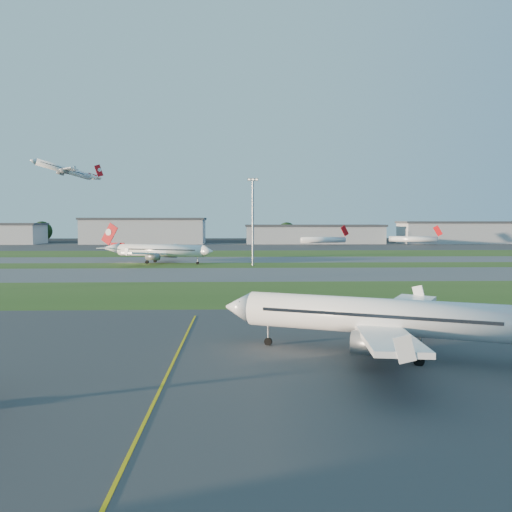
{
  "coord_description": "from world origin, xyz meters",
  "views": [
    {
      "loc": [
        11.31,
        -38.91,
        13.23
      ],
      "look_at": [
        14.11,
        50.2,
        7.0
      ],
      "focal_mm": 35.0,
      "sensor_mm": 36.0,
      "label": 1
    }
  ],
  "objects_px": {
    "mini_jet_near": "(324,240)",
    "light_mast_centre": "(253,216)",
    "airliner_taxiing": "(160,251)",
    "mini_jet_far": "(413,239)",
    "airliner_parked": "(389,318)"
  },
  "relations": [
    {
      "from": "mini_jet_near",
      "to": "light_mast_centre",
      "type": "height_order",
      "value": "light_mast_centre"
    },
    {
      "from": "mini_jet_far",
      "to": "light_mast_centre",
      "type": "relative_size",
      "value": 0.99
    },
    {
      "from": "mini_jet_near",
      "to": "light_mast_centre",
      "type": "xyz_separation_m",
      "value": [
        -41.05,
        -119.31,
        11.53
      ]
    },
    {
      "from": "mini_jet_far",
      "to": "mini_jet_near",
      "type": "bearing_deg",
      "value": -141.07
    },
    {
      "from": "light_mast_centre",
      "to": "mini_jet_near",
      "type": "bearing_deg",
      "value": 71.01
    },
    {
      "from": "airliner_parked",
      "to": "mini_jet_near",
      "type": "distance_m",
      "value": 220.63
    },
    {
      "from": "light_mast_centre",
      "to": "airliner_parked",
      "type": "bearing_deg",
      "value": -83.77
    },
    {
      "from": "mini_jet_far",
      "to": "light_mast_centre",
      "type": "distance_m",
      "value": 157.99
    },
    {
      "from": "airliner_parked",
      "to": "mini_jet_far",
      "type": "relative_size",
      "value": 1.29
    },
    {
      "from": "mini_jet_near",
      "to": "light_mast_centre",
      "type": "relative_size",
      "value": 1.07
    },
    {
      "from": "airliner_parked",
      "to": "airliner_taxiing",
      "type": "xyz_separation_m",
      "value": [
        -39.89,
        109.36,
        0.19
      ]
    },
    {
      "from": "mini_jet_far",
      "to": "airliner_parked",
      "type": "bearing_deg",
      "value": -79.87
    },
    {
      "from": "airliner_parked",
      "to": "airliner_taxiing",
      "type": "height_order",
      "value": "airliner_taxiing"
    },
    {
      "from": "airliner_taxiing",
      "to": "light_mast_centre",
      "type": "relative_size",
      "value": 1.35
    },
    {
      "from": "mini_jet_far",
      "to": "light_mast_centre",
      "type": "xyz_separation_m",
      "value": [
        -92.67,
        -127.44,
        11.53
      ]
    }
  ]
}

